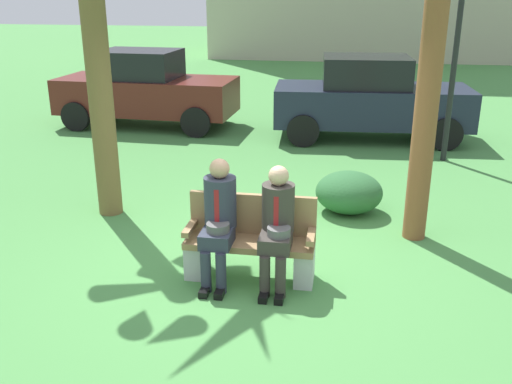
{
  "coord_description": "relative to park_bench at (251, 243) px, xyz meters",
  "views": [
    {
      "loc": [
        1.08,
        -5.65,
        2.99
      ],
      "look_at": [
        0.12,
        0.18,
        0.85
      ],
      "focal_mm": 39.96,
      "sensor_mm": 36.0,
      "label": 1
    }
  ],
  "objects": [
    {
      "name": "ground_plane",
      "position": [
        -0.12,
        0.17,
        -0.4
      ],
      "size": [
        80.0,
        80.0,
        0.0
      ],
      "primitive_type": "plane",
      "color": "#488944"
    },
    {
      "name": "parked_car_near",
      "position": [
        -3.54,
        6.64,
        0.44
      ],
      "size": [
        3.96,
        1.84,
        1.68
      ],
      "color": "#591E19",
      "rests_on": "ground"
    },
    {
      "name": "parked_car_far",
      "position": [
        1.37,
        6.29,
        0.44
      ],
      "size": [
        3.99,
        1.91,
        1.68
      ],
      "color": "#1E2338",
      "rests_on": "ground"
    },
    {
      "name": "shrub_near_bench",
      "position": [
        1.03,
        2.07,
        -0.11
      ],
      "size": [
        0.93,
        0.85,
        0.58
      ],
      "primitive_type": "ellipsoid",
      "color": "#2D6334",
      "rests_on": "ground"
    },
    {
      "name": "park_bench",
      "position": [
        0.0,
        0.0,
        0.0
      ],
      "size": [
        1.38,
        0.44,
        0.9
      ],
      "color": "#99754C",
      "rests_on": "ground"
    },
    {
      "name": "street_lamp",
      "position": [
        2.71,
        4.92,
        1.74
      ],
      "size": [
        0.24,
        0.24,
        3.48
      ],
      "color": "black",
      "rests_on": "ground"
    },
    {
      "name": "seated_man_left",
      "position": [
        -0.32,
        -0.12,
        0.34
      ],
      "size": [
        0.34,
        0.72,
        1.33
      ],
      "color": "#2D3342",
      "rests_on": "ground"
    },
    {
      "name": "seated_man_right",
      "position": [
        0.3,
        -0.13,
        0.32
      ],
      "size": [
        0.34,
        0.72,
        1.28
      ],
      "color": "#38332D",
      "rests_on": "ground"
    }
  ]
}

